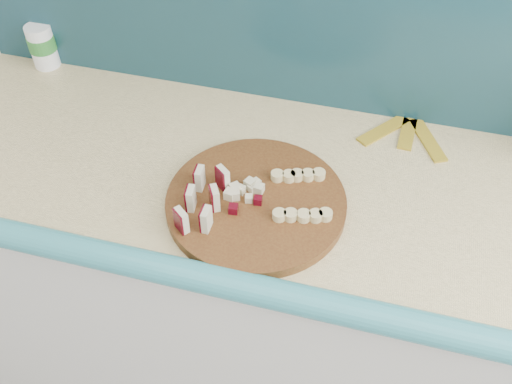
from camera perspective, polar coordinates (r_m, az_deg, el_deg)
The scene contains 8 objects.
kitchen_counter at distance 1.61m, azimuth 10.01°, elevation -11.58°, with size 2.20×0.63×0.91m.
backsplash at distance 1.33m, azimuth 15.78°, elevation 15.87°, with size 2.20×0.02×0.50m, color teal.
cutting_board at distance 1.19m, azimuth -0.00°, elevation -1.05°, with size 0.38×0.38×0.02m, color #41200E.
apple_wedges at distance 1.16m, azimuth -5.38°, elevation -0.62°, with size 0.07×0.17×0.05m.
apple_chunks at distance 1.18m, azimuth -1.15°, elevation -0.41°, with size 0.06×0.07×0.02m.
banana_slices at distance 1.19m, azimuth 4.48°, elevation -0.26°, with size 0.15×0.16×0.02m.
canister at distance 1.67m, azimuth -20.59°, elevation 13.57°, with size 0.07×0.07×0.12m.
banana_peel at distance 1.42m, azimuth 14.81°, elevation 5.73°, with size 0.21×0.18×0.01m.
Camera 1 is at (0.05, 0.62, 1.80)m, focal length 40.00 mm.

